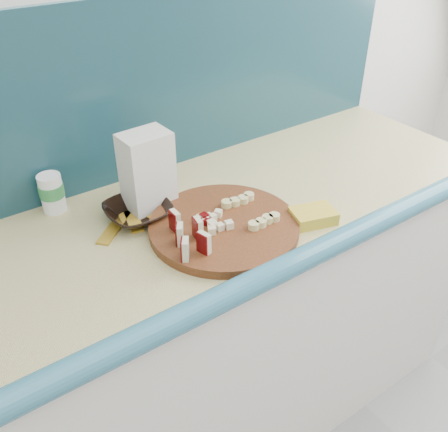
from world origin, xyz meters
TOP-DOWN VIEW (x-y plane):
  - kitchen_counter at (0.10, 1.50)m, footprint 2.20×0.63m
  - backsplash at (0.10, 1.79)m, footprint 2.20×0.02m
  - cutting_board at (0.29, 1.40)m, footprint 0.40×0.40m
  - apple_wedges at (0.17, 1.38)m, footprint 0.09×0.15m
  - apple_chunks at (0.27, 1.40)m, footprint 0.06×0.06m
  - banana_slices at (0.37, 1.39)m, footprint 0.10×0.15m
  - brown_bowl at (0.14, 1.57)m, footprint 0.17×0.17m
  - flour_bag at (0.19, 1.61)m, footprint 0.13×0.10m
  - canister at (-0.03, 1.74)m, footprint 0.06×0.06m
  - sponge at (0.50, 1.30)m, footprint 0.13×0.11m
  - banana_peel at (0.12, 1.57)m, footprint 0.21×0.18m

SIDE VIEW (x-z plane):
  - kitchen_counter at x=0.10m, z-range 0.00..0.91m
  - banana_peel at x=0.12m, z-range 0.91..0.92m
  - cutting_board at x=0.29m, z-range 0.91..0.93m
  - sponge at x=0.50m, z-range 0.91..0.94m
  - brown_bowl at x=0.14m, z-range 0.91..0.95m
  - banana_slices at x=0.37m, z-range 0.93..0.95m
  - apple_chunks at x=0.27m, z-range 0.93..0.95m
  - apple_wedges at x=0.17m, z-range 0.93..0.99m
  - canister at x=-0.03m, z-range 0.91..1.02m
  - flour_bag at x=0.19m, z-range 0.91..1.12m
  - backsplash at x=0.10m, z-range 0.91..1.41m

